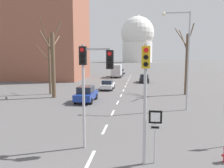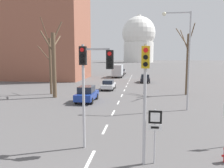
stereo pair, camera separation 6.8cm
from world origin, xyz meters
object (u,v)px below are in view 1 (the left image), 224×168
(sedan_mid_centre, at_px, (121,71))
(delivery_truck, at_px, (117,70))
(street_lamp_right, at_px, (184,51))
(sedan_near_left, at_px, (144,78))
(route_sign_post, at_px, (155,127))
(sedan_far_left, at_px, (108,85))
(traffic_signal_centre_tall, at_px, (92,71))
(traffic_signal_near_right, at_px, (145,82))
(sedan_near_right, at_px, (86,94))

(sedan_mid_centre, bearing_deg, delivery_truck, -91.52)
(street_lamp_right, bearing_deg, sedan_near_left, 97.53)
(delivery_truck, bearing_deg, route_sign_post, -81.98)
(route_sign_post, bearing_deg, sedan_far_left, 103.47)
(sedan_near_left, relative_size, sedan_far_left, 1.07)
(street_lamp_right, height_order, delivery_truck, street_lamp_right)
(traffic_signal_centre_tall, bearing_deg, traffic_signal_near_right, -28.47)
(street_lamp_right, distance_m, sedan_mid_centre, 44.96)
(route_sign_post, xyz_separation_m, street_lamp_right, (3.23, 10.91, 3.75))
(traffic_signal_near_right, xyz_separation_m, sedan_mid_centre, (-5.51, 54.80, -2.99))
(traffic_signal_near_right, height_order, delivery_truck, traffic_signal_near_right)
(sedan_far_left, bearing_deg, street_lamp_right, -54.06)
(sedan_near_right, bearing_deg, sedan_mid_centre, 89.22)
(traffic_signal_near_right, height_order, sedan_far_left, traffic_signal_near_right)
(sedan_near_left, bearing_deg, street_lamp_right, -82.47)
(traffic_signal_near_right, height_order, traffic_signal_centre_tall, traffic_signal_centre_tall)
(sedan_near_left, bearing_deg, delivery_truck, 120.77)
(traffic_signal_near_right, bearing_deg, route_sign_post, 15.44)
(sedan_mid_centre, distance_m, delivery_truck, 10.28)
(sedan_near_left, bearing_deg, sedan_near_right, -108.79)
(street_lamp_right, distance_m, sedan_near_left, 23.27)
(route_sign_post, distance_m, delivery_truck, 44.87)
(sedan_near_right, distance_m, delivery_truck, 30.88)
(sedan_mid_centre, height_order, sedan_far_left, sedan_mid_centre)
(delivery_truck, bearing_deg, traffic_signal_near_right, -82.61)
(sedan_mid_centre, relative_size, delivery_truck, 0.56)
(traffic_signal_centre_tall, xyz_separation_m, route_sign_post, (3.18, -1.33, -2.45))
(street_lamp_right, bearing_deg, sedan_near_right, 164.87)
(sedan_far_left, bearing_deg, sedan_mid_centre, 90.88)
(traffic_signal_centre_tall, height_order, sedan_mid_centre, traffic_signal_centre_tall)
(street_lamp_right, distance_m, sedan_far_left, 15.61)
(sedan_near_left, height_order, delivery_truck, delivery_truck)
(sedan_near_right, bearing_deg, street_lamp_right, -15.13)
(street_lamp_right, bearing_deg, delivery_truck, 105.81)
(traffic_signal_centre_tall, distance_m, route_sign_post, 4.23)
(traffic_signal_near_right, relative_size, sedan_far_left, 1.28)
(route_sign_post, height_order, sedan_near_left, route_sign_post)
(sedan_far_left, distance_m, delivery_truck, 21.51)
(traffic_signal_near_right, relative_size, sedan_mid_centre, 1.35)
(sedan_near_right, bearing_deg, traffic_signal_centre_tall, -74.61)
(sedan_near_right, bearing_deg, sedan_near_left, 71.21)
(sedan_far_left, bearing_deg, traffic_signal_near_right, -77.74)
(route_sign_post, xyz_separation_m, sedan_near_right, (-6.55, 13.56, -0.86))
(route_sign_post, bearing_deg, delivery_truck, 98.02)
(street_lamp_right, bearing_deg, sedan_mid_centre, 101.90)
(traffic_signal_centre_tall, height_order, street_lamp_right, street_lamp_right)
(traffic_signal_near_right, xyz_separation_m, sedan_near_right, (-6.07, 13.69, -2.91))
(route_sign_post, bearing_deg, sedan_near_left, 89.59)
(traffic_signal_centre_tall, xyz_separation_m, sedan_mid_centre, (-2.80, 53.34, -3.40))
(sedan_mid_centre, bearing_deg, traffic_signal_near_right, -84.26)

